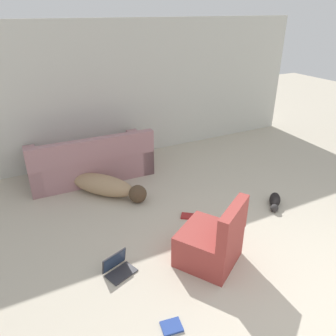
# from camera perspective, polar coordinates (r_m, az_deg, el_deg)

# --- Properties ---
(ground_plane) EXTENTS (20.00, 20.00, 0.00)m
(ground_plane) POSITION_cam_1_polar(r_m,az_deg,el_deg) (3.84, 26.88, -22.90)
(ground_plane) COLOR #BCB29E
(wall_back) EXTENTS (7.27, 0.06, 2.58)m
(wall_back) POSITION_cam_1_polar(r_m,az_deg,el_deg) (6.56, -5.17, 13.36)
(wall_back) COLOR beige
(wall_back) RESTS_ON ground_plane
(couch) EXTENTS (2.12, 0.98, 0.84)m
(couch) POSITION_cam_1_polar(r_m,az_deg,el_deg) (5.95, -13.34, 1.03)
(couch) COLOR #A3757A
(couch) RESTS_ON ground_plane
(dog) EXTENTS (1.17, 1.38, 0.32)m
(dog) POSITION_cam_1_polar(r_m,az_deg,el_deg) (5.36, -10.64, -3.09)
(dog) COLOR #A38460
(dog) RESTS_ON ground_plane
(cat) EXTENTS (0.45, 0.45, 0.15)m
(cat) POSITION_cam_1_polar(r_m,az_deg,el_deg) (5.30, 18.10, -5.48)
(cat) COLOR black
(cat) RESTS_ON ground_plane
(laptop_open) EXTENTS (0.39, 0.35, 0.22)m
(laptop_open) POSITION_cam_1_polar(r_m,az_deg,el_deg) (3.96, -8.82, -16.50)
(laptop_open) COLOR #2D2D33
(laptop_open) RESTS_ON ground_plane
(book_red) EXTENTS (0.25, 0.24, 0.02)m
(book_red) POSITION_cam_1_polar(r_m,az_deg,el_deg) (4.81, 3.48, -8.37)
(book_red) COLOR maroon
(book_red) RESTS_ON ground_plane
(book_blue) EXTENTS (0.22, 0.19, 0.02)m
(book_blue) POSITION_cam_1_polar(r_m,az_deg,el_deg) (3.45, 0.62, -25.89)
(book_blue) COLOR #28428E
(book_blue) RESTS_ON ground_plane
(side_chair) EXTENTS (0.89, 0.89, 0.84)m
(side_chair) POSITION_cam_1_polar(r_m,az_deg,el_deg) (3.94, 7.66, -12.75)
(side_chair) COLOR #993833
(side_chair) RESTS_ON ground_plane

